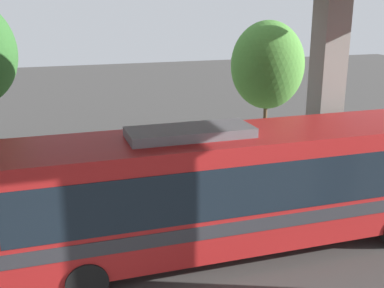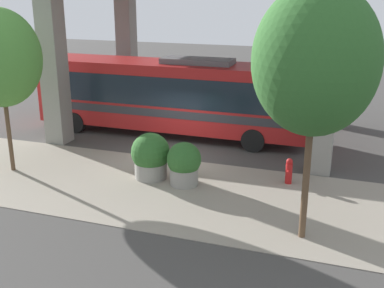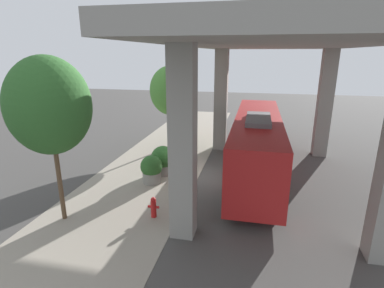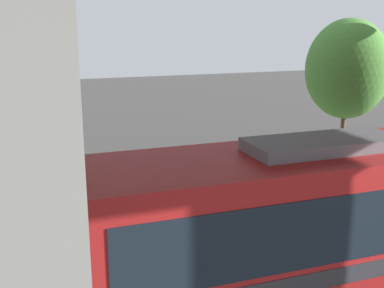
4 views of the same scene
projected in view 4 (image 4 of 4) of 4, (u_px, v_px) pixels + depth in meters
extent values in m
plane|color=#474442|center=(248.00, 240.00, 13.40)|extent=(80.00, 80.00, 0.00)
cube|color=gray|center=(208.00, 202.00, 16.14)|extent=(6.00, 40.00, 0.02)
cube|color=gray|center=(21.00, 134.00, 10.20)|extent=(0.90, 0.90, 7.19)
cube|color=#B21E1E|center=(369.00, 210.00, 10.46)|extent=(2.52, 12.82, 2.97)
cube|color=#19232D|center=(371.00, 195.00, 10.37)|extent=(2.56, 11.80, 1.31)
cube|color=#333338|center=(367.00, 235.00, 10.60)|extent=(2.56, 12.18, 0.36)
cube|color=slate|center=(324.00, 144.00, 9.64)|extent=(1.26, 3.21, 0.24)
cylinder|color=black|center=(171.00, 276.00, 10.54)|extent=(0.28, 1.00, 1.00)
cylinder|color=#B21919|center=(66.00, 237.00, 12.71)|extent=(0.24, 0.24, 0.77)
sphere|color=#B21919|center=(65.00, 221.00, 12.60)|extent=(0.23, 0.23, 0.23)
cylinder|color=#B21919|center=(66.00, 230.00, 12.84)|extent=(0.14, 0.11, 0.11)
cylinder|color=#B21919|center=(67.00, 236.00, 12.52)|extent=(0.14, 0.11, 0.11)
cylinder|color=gray|center=(219.00, 203.00, 15.30)|extent=(1.18, 1.18, 0.61)
sphere|color=#2D6028|center=(219.00, 182.00, 15.12)|extent=(1.41, 1.41, 1.41)
sphere|color=#993F8C|center=(218.00, 191.00, 15.01)|extent=(0.41, 0.41, 0.41)
cylinder|color=gray|center=(176.00, 206.00, 15.05)|extent=(1.00, 1.00, 0.63)
sphere|color=#2D6028|center=(176.00, 186.00, 14.89)|extent=(1.21, 1.21, 1.21)
sphere|color=#BF334C|center=(174.00, 194.00, 14.79)|extent=(0.35, 0.35, 0.35)
cylinder|color=brown|center=(342.00, 140.00, 17.61)|extent=(0.16, 0.16, 3.39)
ellipsoid|color=#4C8C38|center=(347.00, 69.00, 16.96)|extent=(2.94, 2.94, 3.53)
cylinder|color=brown|center=(22.00, 148.00, 15.42)|extent=(0.19, 0.19, 3.96)
ellipsoid|color=#2D6028|center=(14.00, 55.00, 14.69)|extent=(3.20, 3.20, 3.83)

